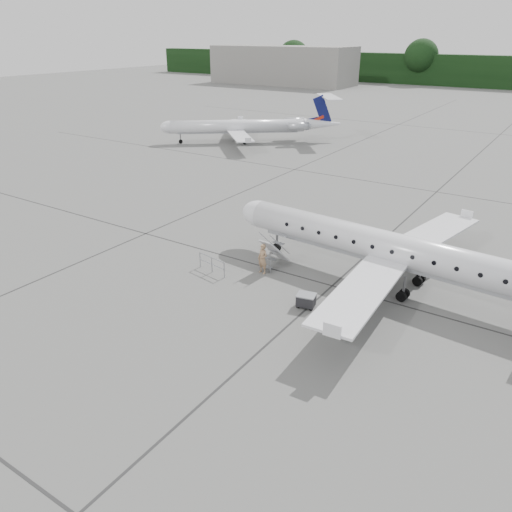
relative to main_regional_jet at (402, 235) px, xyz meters
The scene contains 8 objects.
ground 8.51m from the main_regional_jet, 75.76° to the right, with size 320.00×320.00×0.00m, color #60605E.
terminal_building 122.94m from the main_regional_jet, 123.62° to the left, with size 40.00×14.00×10.00m, color slate.
main_regional_jet is the anchor object (origin of this frame).
airstair 7.83m from the main_regional_jet, 168.98° to the right, with size 0.85×2.13×2.03m, color silver, non-canonical shape.
passenger 8.25m from the main_regional_jet, 160.47° to the right, with size 0.69×0.45×1.89m, color #957251.
safety_railing 11.32m from the main_regional_jet, 156.98° to the right, with size 2.20×0.08×1.00m, color gray, non-canonical shape.
baggage_cart 6.53m from the main_regional_jet, 123.93° to the right, with size 0.94×0.76×0.82m, color black, non-canonical shape.
bg_regional_left 42.71m from the main_regional_jet, 137.57° to the left, with size 22.59×16.27×5.93m, color silver, non-canonical shape.
Camera 1 is at (5.35, -18.23, 13.52)m, focal length 35.00 mm.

